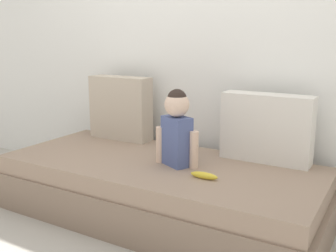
{
  "coord_description": "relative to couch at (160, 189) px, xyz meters",
  "views": [
    {
      "loc": [
        1.33,
        -2.15,
        1.2
      ],
      "look_at": [
        0.06,
        0.0,
        0.63
      ],
      "focal_mm": 42.67,
      "sensor_mm": 36.0,
      "label": 1
    }
  ],
  "objects": [
    {
      "name": "back_wall",
      "position": [
        0.0,
        0.6,
        1.1
      ],
      "size": [
        5.36,
        0.1,
        2.58
      ],
      "primitive_type": "cube",
      "color": "white",
      "rests_on": "ground"
    },
    {
      "name": "ground_plane",
      "position": [
        0.0,
        0.0,
        -0.19
      ],
      "size": [
        12.0,
        12.0,
        0.0
      ],
      "primitive_type": "plane",
      "color": "#B2ADA3"
    },
    {
      "name": "banana",
      "position": [
        0.39,
        -0.14,
        0.21
      ],
      "size": [
        0.17,
        0.05,
        0.04
      ],
      "primitive_type": "ellipsoid",
      "rotation": [
        0.0,
        0.0,
        0.02
      ],
      "color": "yellow",
      "rests_on": "couch"
    },
    {
      "name": "throw_pillow_right",
      "position": [
        0.59,
        0.37,
        0.42
      ],
      "size": [
        0.59,
        0.16,
        0.45
      ],
      "primitive_type": "cube",
      "color": "silver",
      "rests_on": "couch"
    },
    {
      "name": "couch",
      "position": [
        0.0,
        0.0,
        0.0
      ],
      "size": [
        2.16,
        0.95,
        0.38
      ],
      "color": "#826C5B",
      "rests_on": "ground"
    },
    {
      "name": "throw_pillow_left",
      "position": [
        -0.59,
        0.37,
        0.44
      ],
      "size": [
        0.52,
        0.16,
        0.5
      ],
      "primitive_type": "cube",
      "color": "#C1B29E",
      "rests_on": "couch"
    },
    {
      "name": "toddler",
      "position": [
        0.13,
        -0.0,
        0.45
      ],
      "size": [
        0.3,
        0.19,
        0.49
      ],
      "color": "#4C5B93",
      "rests_on": "couch"
    }
  ]
}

